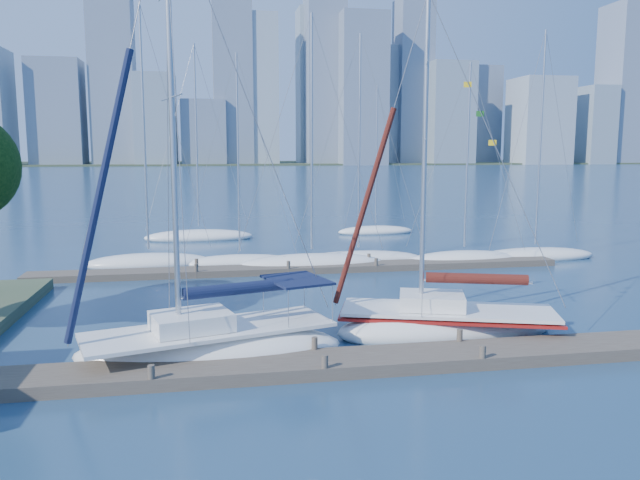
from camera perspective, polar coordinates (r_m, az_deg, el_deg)
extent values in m
plane|color=navy|center=(19.88, -0.05, -11.83)|extent=(700.00, 700.00, 0.00)
cube|color=#493F36|center=(19.81, -0.05, -11.29)|extent=(26.00, 2.00, 0.40)
cube|color=#493F36|center=(35.42, -1.46, -2.62)|extent=(30.00, 1.80, 0.36)
cube|color=#38472D|center=(338.47, -9.78, 6.88)|extent=(800.00, 100.00, 1.50)
ellipsoid|color=white|center=(21.23, -9.97, -9.91)|extent=(9.18, 5.16, 1.53)
cube|color=white|center=(21.02, -10.02, -8.06)|extent=(8.49, 4.76, 0.12)
cube|color=white|center=(20.77, -11.68, -7.28)|extent=(2.87, 2.46, 0.56)
cylinder|color=silver|center=(19.97, -13.37, 10.65)|extent=(0.18, 0.18, 13.44)
cylinder|color=silver|center=(21.04, -7.36, -4.69)|extent=(4.00, 1.24, 0.10)
cylinder|color=#101737|center=(21.01, -7.36, -4.42)|extent=(3.77, 1.44, 0.41)
cube|color=#101737|center=(21.74, -2.14, -3.66)|extent=(2.44, 2.84, 0.08)
ellipsoid|color=white|center=(23.93, 11.54, -7.90)|extent=(8.82, 5.22, 1.47)
cube|color=white|center=(23.75, 11.59, -6.31)|extent=(8.16, 4.82, 0.12)
cube|color=white|center=(23.64, 10.18, -5.48)|extent=(2.79, 2.43, 0.54)
cylinder|color=silver|center=(22.97, 9.53, 7.63)|extent=(0.18, 0.18, 11.30)
cylinder|color=silver|center=(23.59, 14.10, -3.68)|extent=(3.80, 1.33, 0.10)
cylinder|color=#44120E|center=(23.57, 14.11, -3.45)|extent=(3.59, 1.51, 0.39)
cube|color=maroon|center=(23.80, 11.58, -6.70)|extent=(8.37, 4.98, 0.10)
ellipsoid|color=white|center=(38.24, -15.34, -2.05)|extent=(7.69, 3.75, 1.18)
cylinder|color=silver|center=(37.69, -15.80, 9.80)|extent=(0.13, 0.13, 14.00)
ellipsoid|color=white|center=(37.66, -7.32, -2.04)|extent=(7.04, 3.43, 0.95)
cylinder|color=silver|center=(37.08, -7.50, 7.80)|extent=(0.10, 0.10, 11.50)
ellipsoid|color=white|center=(36.50, -0.74, -2.22)|extent=(8.63, 2.62, 1.24)
cylinder|color=silver|center=(35.92, -0.76, 9.68)|extent=(0.14, 0.14, 13.24)
ellipsoid|color=white|center=(38.23, 3.52, -1.80)|extent=(8.26, 4.88, 1.08)
cylinder|color=silver|center=(37.66, 3.62, 8.87)|extent=(0.12, 0.12, 12.60)
ellipsoid|color=white|center=(39.20, 13.03, -1.75)|extent=(7.38, 4.67, 1.09)
cylinder|color=silver|center=(38.65, 13.33, 7.46)|extent=(0.12, 0.12, 10.96)
ellipsoid|color=white|center=(41.69, 19.05, -1.40)|extent=(8.25, 4.71, 1.09)
cylinder|color=silver|center=(41.17, 19.52, 8.68)|extent=(0.12, 0.12, 13.03)
ellipsoid|color=white|center=(48.88, -10.99, 0.27)|extent=(8.56, 5.30, 1.19)
cylinder|color=silver|center=(48.45, -11.24, 9.27)|extent=(0.13, 0.13, 13.58)
ellipsoid|color=white|center=(51.89, 5.10, 0.79)|extent=(6.58, 4.24, 0.97)
cylinder|color=silver|center=(51.47, 5.19, 7.76)|extent=(0.11, 0.11, 11.19)
cube|color=slate|center=(313.49, -22.90, 10.65)|extent=(22.95, 17.63, 47.80)
cube|color=gray|center=(330.99, -18.22, 9.76)|extent=(14.01, 17.61, 36.80)
cube|color=#7C91A0|center=(304.48, -14.78, 10.55)|extent=(18.66, 19.81, 41.92)
cube|color=slate|center=(305.19, -10.59, 9.61)|extent=(20.76, 16.86, 30.53)
cube|color=gray|center=(310.19, -5.83, 13.44)|extent=(20.15, 14.99, 71.23)
cube|color=#7C91A0|center=(329.31, -0.59, 13.75)|extent=(16.36, 17.46, 77.84)
cube|color=slate|center=(307.40, 3.87, 13.50)|extent=(22.08, 18.95, 71.14)
cube|color=gray|center=(327.89, 6.69, 12.03)|extent=(13.04, 17.11, 58.52)
cube|color=#7C91A0|center=(321.42, 11.72, 11.22)|extent=(21.55, 18.80, 49.83)
cube|color=slate|center=(361.25, 14.61, 10.96)|extent=(15.10, 17.52, 52.18)
cube|color=gray|center=(341.53, 19.41, 10.18)|extent=(25.95, 23.94, 43.20)
cube|color=#7C91A0|center=(357.45, 23.68, 9.55)|extent=(14.73, 21.38, 39.47)
cube|color=slate|center=(372.47, 26.14, 12.60)|extent=(20.90, 23.60, 81.85)
cube|color=slate|center=(315.58, -18.58, 17.31)|extent=(19.57, 18.00, 118.47)
cube|color=slate|center=(310.65, -8.01, 14.54)|extent=(18.43, 18.00, 83.54)
cube|color=slate|center=(317.12, 0.45, 16.38)|extent=(18.67, 18.00, 104.38)
cube|color=slate|center=(326.99, 8.46, 14.01)|extent=(16.93, 18.00, 81.37)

